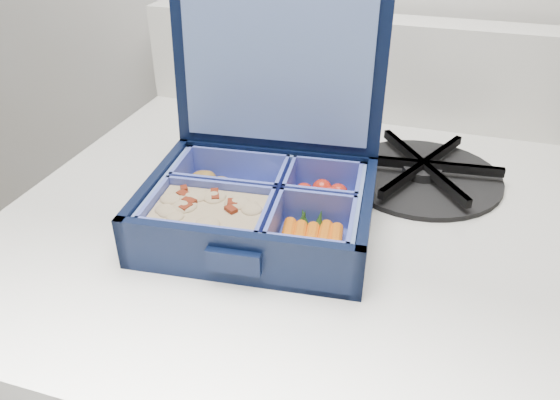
% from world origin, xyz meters
% --- Properties ---
extents(bento_box, '(0.25, 0.21, 0.06)m').
position_xyz_m(bento_box, '(-0.25, 1.60, 0.98)').
color(bento_box, black).
rests_on(bento_box, stove).
extents(burner_grate, '(0.22, 0.22, 0.03)m').
position_xyz_m(burner_grate, '(-0.09, 1.76, 0.97)').
color(burner_grate, black).
rests_on(burner_grate, stove).
extents(burner_grate_rear, '(0.20, 0.20, 0.02)m').
position_xyz_m(burner_grate_rear, '(-0.33, 1.82, 0.96)').
color(burner_grate_rear, black).
rests_on(burner_grate_rear, stove).
extents(fork, '(0.10, 0.15, 0.01)m').
position_xyz_m(fork, '(-0.17, 1.74, 0.96)').
color(fork, '#A4A4B3').
rests_on(fork, stove).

